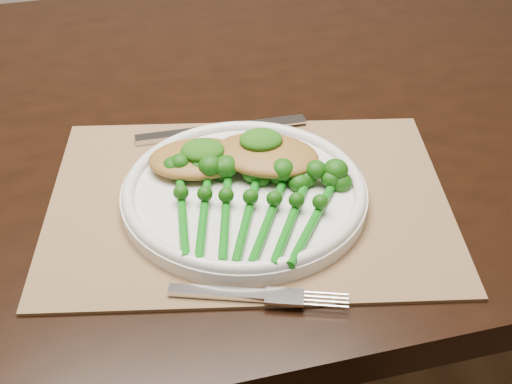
{
  "coord_description": "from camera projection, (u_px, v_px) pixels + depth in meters",
  "views": [
    {
      "loc": [
        0.12,
        -0.8,
        1.25
      ],
      "look_at": [
        0.18,
        -0.19,
        0.78
      ],
      "focal_mm": 50.0,
      "sensor_mm": 36.0,
      "label": 1
    }
  ],
  "objects": [
    {
      "name": "dinner_plate",
      "position": [
        244.0,
        192.0,
        0.8
      ],
      "size": [
        0.28,
        0.28,
        0.02
      ],
      "color": "silver",
      "rests_on": "placemat"
    },
    {
      "name": "knife",
      "position": [
        205.0,
        131.0,
        0.91
      ],
      "size": [
        0.22,
        0.05,
        0.01
      ],
      "rotation": [
        0.0,
        0.0,
        0.13
      ],
      "color": "silver",
      "rests_on": "placemat"
    },
    {
      "name": "chicken_fillet_right",
      "position": [
        266.0,
        155.0,
        0.82
      ],
      "size": [
        0.14,
        0.12,
        0.02
      ],
      "primitive_type": "ellipsoid",
      "rotation": [
        0.0,
        0.0,
        -0.35
      ],
      "color": "olive",
      "rests_on": "dinner_plate"
    },
    {
      "name": "dining_table",
      "position": [
        180.0,
        309.0,
        1.18
      ],
      "size": [
        1.72,
        1.13,
        0.75
      ],
      "rotation": [
        0.0,
        0.0,
        0.15
      ],
      "color": "black",
      "rests_on": "ground"
    },
    {
      "name": "pesto_dollop_right",
      "position": [
        261.0,
        140.0,
        0.82
      ],
      "size": [
        0.05,
        0.04,
        0.02
      ],
      "primitive_type": "ellipsoid",
      "color": "#14470A",
      "rests_on": "chicken_fillet_right"
    },
    {
      "name": "broccolini_bundle",
      "position": [
        247.0,
        216.0,
        0.75
      ],
      "size": [
        0.2,
        0.21,
        0.04
      ],
      "rotation": [
        0.0,
        0.0,
        -0.21
      ],
      "color": "#0D6610",
      "rests_on": "dinner_plate"
    },
    {
      "name": "pesto_dollop_left",
      "position": [
        203.0,
        150.0,
        0.81
      ],
      "size": [
        0.05,
        0.04,
        0.02
      ],
      "primitive_type": "ellipsoid",
      "color": "#14470A",
      "rests_on": "chicken_fillet_left"
    },
    {
      "name": "fork",
      "position": [
        270.0,
        296.0,
        0.68
      ],
      "size": [
        0.17,
        0.05,
        0.01
      ],
      "rotation": [
        0.0,
        0.0,
        -0.19
      ],
      "color": "silver",
      "rests_on": "placemat"
    },
    {
      "name": "chicken_fillet_left",
      "position": [
        199.0,
        159.0,
        0.82
      ],
      "size": [
        0.12,
        0.08,
        0.02
      ],
      "primitive_type": "ellipsoid",
      "rotation": [
        0.0,
        0.0,
        0.02
      ],
      "color": "olive",
      "rests_on": "dinner_plate"
    },
    {
      "name": "placemat",
      "position": [
        249.0,
        201.0,
        0.81
      ],
      "size": [
        0.47,
        0.36,
        0.0
      ],
      "primitive_type": "cube",
      "rotation": [
        0.0,
        0.0,
        -0.06
      ],
      "color": "brown",
      "rests_on": "dining_table"
    }
  ]
}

